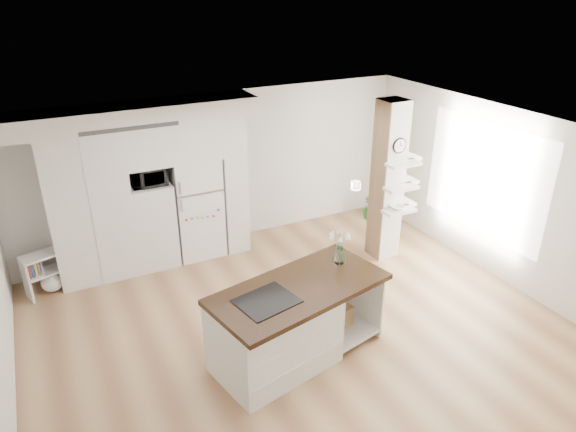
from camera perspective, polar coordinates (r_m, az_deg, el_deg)
name	(u,v)px	position (r m, az deg, el deg)	size (l,w,h in m)	color
floor	(297,328)	(7.24, 1.06, -12.32)	(7.00, 6.00, 0.01)	tan
room	(299,205)	(6.30, 1.19, 1.24)	(7.04, 6.04, 2.72)	white
cabinet_wall	(137,181)	(8.37, -16.47, 3.76)	(4.00, 0.71, 2.70)	white
refrigerator	(196,207)	(8.80, -10.14, 1.02)	(0.78, 0.69, 1.75)	white
column	(394,182)	(8.59, 11.72, 3.72)	(0.69, 0.90, 2.70)	silver
window	(484,179)	(8.70, 20.92, 3.88)	(2.40, 2.40, 0.00)	white
pendant_light	(404,161)	(7.22, 12.72, 6.02)	(0.12, 0.12, 0.10)	white
kitchen_island	(283,327)	(6.41, -0.59, -12.24)	(2.38, 1.49, 1.56)	white
bookshelf	(47,276)	(8.63, -25.22, -6.01)	(0.63, 0.47, 0.67)	white
floor_plant_a	(392,229)	(9.47, 11.48, -1.46)	(0.28, 0.23, 0.51)	#347C31
floor_plant_b	(369,208)	(10.33, 9.01, 0.86)	(0.25, 0.25, 0.45)	#347C31
microwave	(148,176)	(8.33, -15.30, 4.28)	(0.54, 0.37, 0.30)	#2D2D2D
shelf_plant	(401,167)	(8.81, 12.45, 5.39)	(0.27, 0.23, 0.30)	#347C31
decor_bowl	(397,207)	(8.51, 12.05, 0.93)	(0.22, 0.22, 0.05)	white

